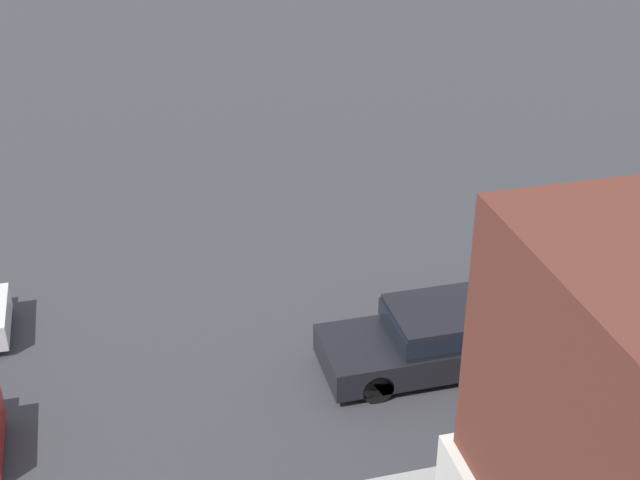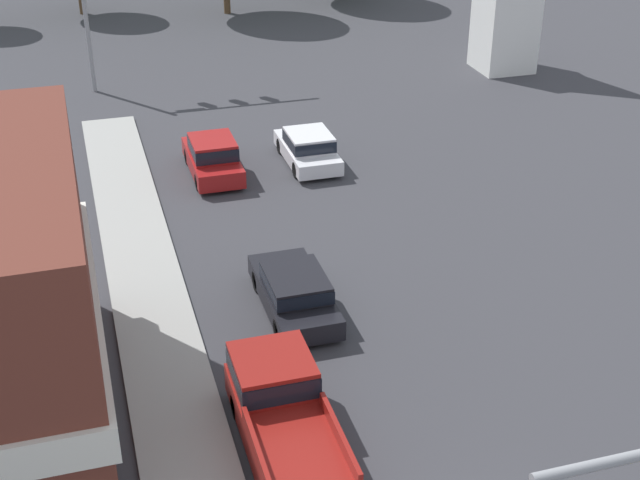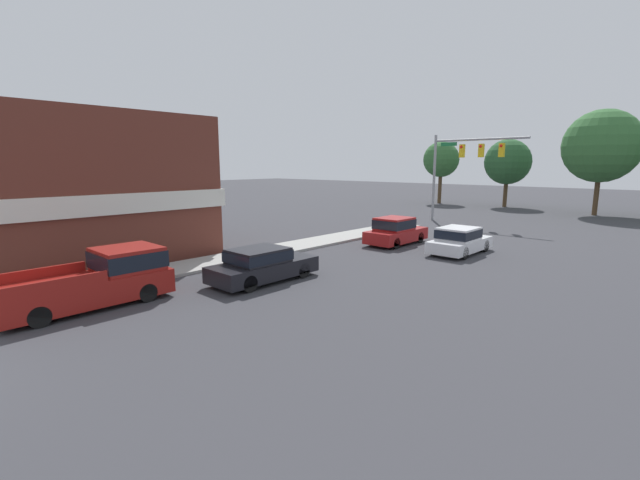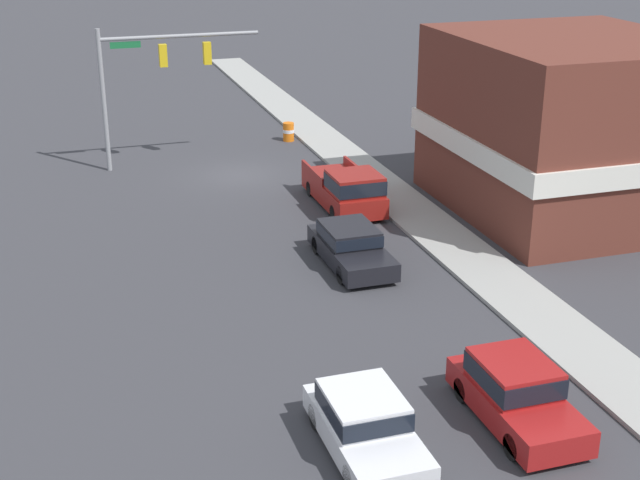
{
  "view_description": "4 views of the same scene",
  "coord_description": "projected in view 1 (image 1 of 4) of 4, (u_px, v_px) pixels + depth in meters",
  "views": [
    {
      "loc": [
        -15.81,
        17.93,
        11.66
      ],
      "look_at": [
        -0.21,
        13.89,
        2.73
      ],
      "focal_mm": 50.0,
      "sensor_mm": 36.0,
      "label": 1
    },
    {
      "loc": [
        -7.27,
        -10.91,
        15.26
      ],
      "look_at": [
        -0.46,
        12.19,
        2.11
      ],
      "focal_mm": 50.0,
      "sensor_mm": 36.0,
      "label": 2
    },
    {
      "loc": [
        11.99,
        0.73,
        4.78
      ],
      "look_at": [
        0.19,
        13.48,
        1.7
      ],
      "focal_mm": 24.0,
      "sensor_mm": 36.0,
      "label": 3
    },
    {
      "loc": [
        8.63,
        39.58,
        12.63
      ],
      "look_at": [
        0.71,
        14.75,
        2.34
      ],
      "focal_mm": 50.0,
      "sensor_mm": 36.0,
      "label": 4
    }
  ],
  "objects": [
    {
      "name": "car_lead",
      "position": [
        435.0,
        336.0,
        18.85
      ],
      "size": [
        1.91,
        4.64,
        1.41
      ],
      "color": "black",
      "rests_on": "ground"
    }
  ]
}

